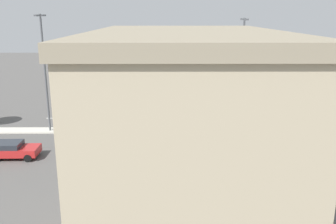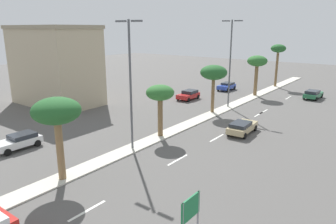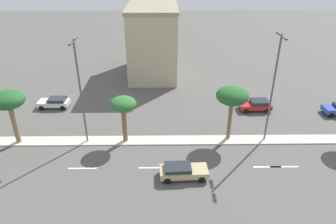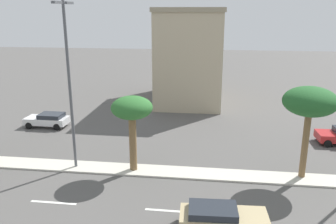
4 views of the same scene
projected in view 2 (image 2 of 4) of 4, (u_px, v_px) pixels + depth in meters
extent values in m
plane|color=#565451|center=(177.00, 129.00, 34.58)|extent=(160.00, 160.00, 0.00)
cube|color=beige|center=(215.00, 113.00, 41.10)|extent=(1.80, 76.24, 0.12)
cube|color=silver|center=(87.00, 211.00, 19.15)|extent=(0.20, 2.80, 0.01)
cube|color=silver|center=(178.00, 160.00, 26.55)|extent=(0.20, 2.80, 0.01)
cube|color=silver|center=(217.00, 138.00, 31.87)|extent=(0.20, 2.80, 0.01)
cube|color=silver|center=(263.00, 112.00, 41.89)|extent=(0.20, 2.80, 0.01)
cube|color=silver|center=(259.00, 114.00, 40.60)|extent=(0.20, 2.80, 0.01)
cube|color=silver|center=(288.00, 98.00, 50.27)|extent=(0.20, 2.80, 0.01)
cylinder|color=gray|center=(198.00, 220.00, 15.58)|extent=(0.10, 0.10, 3.15)
cube|color=#19723F|center=(191.00, 208.00, 14.80)|extent=(0.08, 1.50, 1.13)
cube|color=tan|center=(56.00, 67.00, 45.12)|extent=(12.75, 7.51, 10.71)
cube|color=gray|center=(52.00, 27.00, 43.67)|extent=(13.05, 7.81, 0.50)
cylinder|color=olive|center=(60.00, 149.00, 22.45)|extent=(0.53, 0.53, 4.54)
ellipsoid|color=#235B28|center=(56.00, 111.00, 21.71)|extent=(3.40, 3.40, 1.87)
cylinder|color=brown|center=(160.00, 117.00, 31.69)|extent=(0.51, 0.51, 4.01)
ellipsoid|color=#2D6B2D|center=(160.00, 93.00, 31.04)|extent=(2.82, 2.82, 1.55)
cylinder|color=brown|center=(213.00, 95.00, 40.71)|extent=(0.42, 0.42, 4.62)
ellipsoid|color=#235B28|center=(214.00, 72.00, 39.95)|extent=(3.44, 3.44, 1.89)
cylinder|color=brown|center=(256.00, 80.00, 51.12)|extent=(0.55, 0.55, 5.04)
ellipsoid|color=#2D6B2D|center=(257.00, 61.00, 50.33)|extent=(3.19, 3.19, 1.75)
cylinder|color=brown|center=(277.00, 69.00, 58.78)|extent=(0.45, 0.45, 6.61)
ellipsoid|color=#235B28|center=(278.00, 48.00, 57.81)|extent=(2.73, 2.73, 1.50)
cylinder|color=#515459|center=(131.00, 87.00, 27.44)|extent=(0.20, 0.20, 11.39)
cube|color=#515459|center=(121.00, 21.00, 26.53)|extent=(1.10, 0.24, 0.16)
cube|color=#515459|center=(137.00, 21.00, 25.49)|extent=(1.10, 0.24, 0.16)
cylinder|color=#515459|center=(230.00, 65.00, 42.76)|extent=(0.20, 0.20, 11.76)
cube|color=#515459|center=(226.00, 21.00, 41.80)|extent=(1.10, 0.24, 0.16)
cube|color=#515459|center=(239.00, 21.00, 40.75)|extent=(1.10, 0.24, 0.16)
cube|color=red|center=(188.00, 96.00, 48.94)|extent=(2.06, 4.10, 0.63)
cube|color=#262B33|center=(190.00, 92.00, 49.20)|extent=(1.82, 2.27, 0.45)
cylinder|color=black|center=(188.00, 100.00, 47.38)|extent=(0.23, 0.64, 0.64)
cylinder|color=black|center=(178.00, 98.00, 48.44)|extent=(0.23, 0.64, 0.64)
cylinder|color=black|center=(198.00, 97.00, 49.61)|extent=(0.23, 0.64, 0.64)
cylinder|color=black|center=(188.00, 95.00, 50.67)|extent=(0.23, 0.64, 0.64)
cube|color=#287047|center=(313.00, 95.00, 49.59)|extent=(2.15, 4.43, 0.60)
cube|color=#262B33|center=(313.00, 92.00, 49.05)|extent=(1.85, 2.48, 0.47)
cylinder|color=black|center=(310.00, 94.00, 51.34)|extent=(0.26, 0.65, 0.64)
cylinder|color=black|center=(322.00, 96.00, 50.22)|extent=(0.26, 0.65, 0.64)
cylinder|color=black|center=(304.00, 97.00, 49.12)|extent=(0.26, 0.65, 0.64)
cylinder|color=black|center=(316.00, 99.00, 47.99)|extent=(0.26, 0.65, 0.64)
cube|color=#2D47AD|center=(226.00, 87.00, 56.35)|extent=(1.98, 4.00, 0.65)
cube|color=#262B33|center=(228.00, 83.00, 56.61)|extent=(1.77, 2.21, 0.35)
cylinder|color=black|center=(228.00, 90.00, 54.82)|extent=(0.23, 0.64, 0.64)
cylinder|color=black|center=(218.00, 89.00, 55.87)|extent=(0.23, 0.64, 0.64)
cylinder|color=black|center=(234.00, 88.00, 56.99)|extent=(0.23, 0.64, 0.64)
cylinder|color=black|center=(225.00, 87.00, 58.04)|extent=(0.23, 0.64, 0.64)
cube|color=tan|center=(242.00, 127.00, 33.18)|extent=(2.04, 4.55, 0.62)
cube|color=#262B33|center=(241.00, 124.00, 32.61)|extent=(1.76, 2.53, 0.37)
cylinder|color=black|center=(240.00, 125.00, 34.99)|extent=(0.25, 0.65, 0.64)
cylinder|color=black|center=(255.00, 128.00, 34.04)|extent=(0.25, 0.65, 0.64)
cylinder|color=black|center=(228.00, 133.00, 32.49)|extent=(0.25, 0.65, 0.64)
cylinder|color=black|center=(245.00, 136.00, 31.54)|extent=(0.25, 0.65, 0.64)
cube|color=silver|center=(18.00, 142.00, 28.87)|extent=(1.90, 4.05, 0.62)
cube|color=#262B33|center=(22.00, 136.00, 29.12)|extent=(1.69, 2.24, 0.40)
cylinder|color=black|center=(7.00, 152.00, 27.36)|extent=(0.23, 0.64, 0.64)
cylinder|color=black|center=(37.00, 143.00, 29.51)|extent=(0.23, 0.64, 0.64)
cylinder|color=black|center=(28.00, 139.00, 30.55)|extent=(0.23, 0.64, 0.64)
cylinder|color=black|center=(5.00, 224.00, 17.13)|extent=(0.28, 0.90, 0.90)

